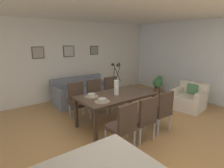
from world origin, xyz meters
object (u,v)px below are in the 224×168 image
at_px(bowl_near_right, 92,95).
at_px(framed_picture_center, 69,51).
at_px(dining_table, 116,98).
at_px(dining_chair_near_right, 78,99).
at_px(dining_chair_mid_right, 112,91).
at_px(potted_plant, 158,83).
at_px(armchair, 189,99).
at_px(framed_picture_right, 94,50).
at_px(centerpiece_vase, 116,83).
at_px(dining_chair_far_left, 144,117).
at_px(bowl_near_left, 102,100).
at_px(sofa, 82,94).
at_px(framed_picture_left, 38,53).
at_px(dining_chair_mid_left, 161,109).
at_px(dining_chair_near_left, 123,124).
at_px(dining_chair_far_right, 96,95).

bearing_deg(bowl_near_right, framed_picture_center, 77.04).
distance_m(dining_table, dining_chair_near_right, 1.04).
relative_size(dining_chair_mid_right, potted_plant, 1.37).
relative_size(armchair, framed_picture_right, 2.84).
height_order(centerpiece_vase, bowl_near_right, centerpiece_vase).
bearing_deg(potted_plant, dining_chair_far_left, -145.10).
bearing_deg(framed_picture_right, centerpiece_vase, -111.02).
height_order(bowl_near_left, potted_plant, bowl_near_left).
distance_m(dining_chair_mid_right, sofa, 1.14).
bearing_deg(framed_picture_left, dining_chair_far_left, -74.56).
bearing_deg(dining_chair_mid_left, centerpiece_vase, 122.71).
relative_size(dining_chair_near_left, dining_chair_mid_right, 1.00).
relative_size(dining_chair_near_right, potted_plant, 1.37).
distance_m(dining_chair_mid_right, armchair, 2.26).
distance_m(dining_chair_far_left, dining_chair_mid_right, 1.91).
xyz_separation_m(dining_table, dining_chair_mid_right, (0.57, 0.91, -0.15)).
xyz_separation_m(dining_chair_far_left, framed_picture_center, (0.03, 3.47, 1.09)).
bearing_deg(dining_chair_far_right, framed_picture_right, 59.44).
bearing_deg(dining_chair_far_left, dining_chair_mid_right, 71.86).
xyz_separation_m(dining_table, sofa, (0.07, 1.91, -0.38)).
xyz_separation_m(dining_chair_near_left, bowl_near_left, (0.02, 0.70, 0.27)).
bearing_deg(centerpiece_vase, dining_table, -124.65).
distance_m(armchair, framed_picture_center, 4.06).
bearing_deg(dining_chair_mid_left, sofa, 99.88).
relative_size(bowl_near_left, armchair, 0.19).
xyz_separation_m(sofa, framed_picture_center, (-0.07, 0.65, 1.32)).
bearing_deg(potted_plant, bowl_near_right, -165.31).
relative_size(bowl_near_left, potted_plant, 0.25).
bearing_deg(dining_chair_near_left, dining_table, 58.31).
relative_size(dining_chair_near_left, bowl_near_right, 5.41).
relative_size(dining_table, bowl_near_left, 10.59).
height_order(armchair, framed_picture_center, framed_picture_center).
height_order(dining_chair_far_left, dining_chair_mid_right, same).
distance_m(dining_table, framed_picture_center, 2.73).
distance_m(dining_chair_far_right, bowl_near_left, 1.24).
relative_size(dining_chair_mid_right, framed_picture_left, 2.59).
height_order(dining_chair_far_right, sofa, dining_chair_far_right).
height_order(dining_chair_far_right, bowl_near_left, dining_chair_far_right).
distance_m(dining_chair_near_right, bowl_near_right, 0.70).
bearing_deg(armchair, framed_picture_left, 137.40).
xyz_separation_m(dining_chair_mid_right, armchair, (1.77, -1.40, -0.23)).
bearing_deg(armchair, dining_chair_near_right, 154.96).
bearing_deg(framed_picture_left, armchair, -42.60).
relative_size(dining_chair_mid_right, sofa, 0.52).
height_order(dining_chair_mid_right, sofa, dining_chair_mid_right).
height_order(dining_chair_near_left, sofa, dining_chair_near_left).
height_order(dining_table, centerpiece_vase, centerpiece_vase).
bearing_deg(bowl_near_right, framed_picture_left, 100.73).
distance_m(sofa, armchair, 3.29).
relative_size(dining_chair_near_right, bowl_near_right, 5.41).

